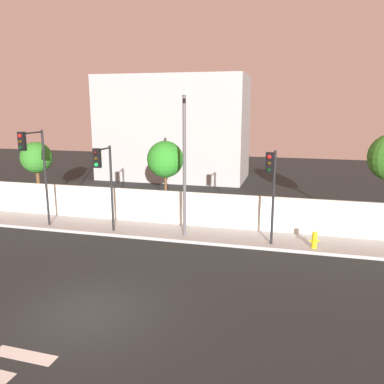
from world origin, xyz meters
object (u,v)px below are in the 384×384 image
traffic_light_left (34,159)px  roadside_tree_midleft (165,160)px  traffic_light_right (271,178)px  fire_hydrant (314,239)px  traffic_light_center (104,171)px  roadside_tree_leftmost (36,158)px  street_lamp_curbside (184,154)px

traffic_light_left → roadside_tree_midleft: (5.69, 3.71, -0.35)m
traffic_light_right → fire_hydrant: bearing=10.8°
traffic_light_center → traffic_light_right: 7.92m
traffic_light_left → traffic_light_center: bearing=1.1°
traffic_light_center → fire_hydrant: traffic_light_center is taller
traffic_light_center → fire_hydrant: size_ratio=5.55×
traffic_light_right → roadside_tree_leftmost: traffic_light_right is taller
traffic_light_left → roadside_tree_leftmost: (-2.56, 3.71, -0.54)m
traffic_light_right → fire_hydrant: (2.01, 0.39, -2.77)m
fire_hydrant → roadside_tree_leftmost: roadside_tree_leftmost is taller
traffic_light_center → traffic_light_right: size_ratio=1.00×
roadside_tree_leftmost → traffic_light_center: bearing=-29.8°
roadside_tree_leftmost → roadside_tree_midleft: bearing=0.0°
traffic_light_left → traffic_light_center: size_ratio=1.16×
street_lamp_curbside → roadside_tree_leftmost: 10.60m
street_lamp_curbside → traffic_light_center: bearing=-169.0°
traffic_light_left → roadside_tree_midleft: traffic_light_left is taller
street_lamp_curbside → traffic_light_right: bearing=-6.5°
traffic_light_left → traffic_light_right: size_ratio=1.16×
traffic_light_center → roadside_tree_leftmost: bearing=150.2°
roadside_tree_midleft → traffic_light_left: bearing=-146.9°
roadside_tree_leftmost → roadside_tree_midleft: 8.25m
traffic_light_center → traffic_light_right: bearing=2.0°
street_lamp_curbside → roadside_tree_midleft: size_ratio=1.54×
street_lamp_curbside → traffic_light_left: bearing=-173.8°
roadside_tree_leftmost → fire_hydrant: bearing=-10.3°
fire_hydrant → traffic_light_center: bearing=-176.2°
traffic_light_right → traffic_light_center: bearing=-178.0°
traffic_light_right → roadside_tree_leftmost: (-14.25, 3.36, -0.02)m
traffic_light_center → fire_hydrant: bearing=3.8°
traffic_light_center → roadside_tree_leftmost: 7.30m
traffic_light_left → roadside_tree_midleft: size_ratio=1.12×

